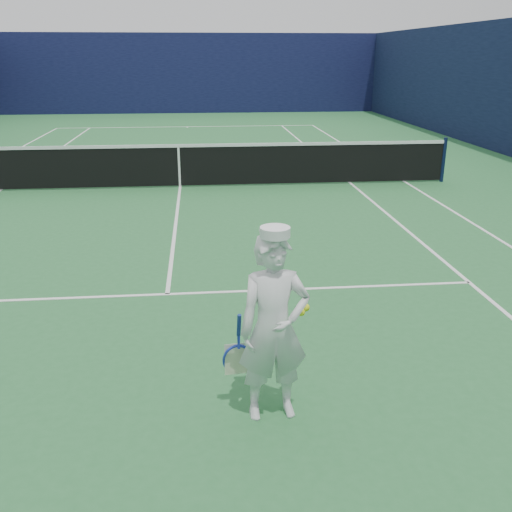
# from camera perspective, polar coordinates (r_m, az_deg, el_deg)

# --- Properties ---
(ground) EXTENTS (80.00, 80.00, 0.00)m
(ground) POSITION_cam_1_polar(r_m,az_deg,el_deg) (13.67, -7.60, 6.84)
(ground) COLOR #286A36
(ground) RESTS_ON ground
(court_markings) EXTENTS (11.03, 23.83, 0.01)m
(court_markings) POSITION_cam_1_polar(r_m,az_deg,el_deg) (13.67, -7.60, 6.86)
(court_markings) COLOR white
(court_markings) RESTS_ON ground
(windscreen_fence) EXTENTS (20.12, 36.12, 4.00)m
(windscreen_fence) POSITION_cam_1_polar(r_m,az_deg,el_deg) (13.38, -7.99, 15.22)
(windscreen_fence) COLOR #0F1239
(windscreen_fence) RESTS_ON ground
(tennis_net) EXTENTS (12.88, 0.09, 1.07)m
(tennis_net) POSITION_cam_1_polar(r_m,az_deg,el_deg) (13.56, -7.70, 9.13)
(tennis_net) COLOR #141E4C
(tennis_net) RESTS_ON ground
(tennis_player) EXTENTS (0.78, 0.46, 1.70)m
(tennis_player) POSITION_cam_1_polar(r_m,az_deg,el_deg) (4.76, 1.78, -7.19)
(tennis_player) COLOR white
(tennis_player) RESTS_ON ground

